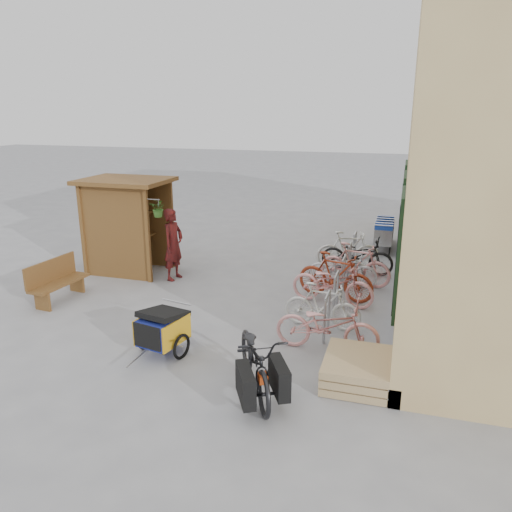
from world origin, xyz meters
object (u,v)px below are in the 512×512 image
(kiosk, at_px, (124,212))
(pallet_stack, at_px, (357,370))
(bike_4, at_px, (342,269))
(bike_7, at_px, (348,250))
(bench, at_px, (56,280))
(child_trailer, at_px, (162,328))
(bike_6, at_px, (357,255))
(bike_0, at_px, (327,326))
(bike_2, at_px, (333,283))
(bike_1, at_px, (322,306))
(bike_5, at_px, (355,264))
(shopping_carts, at_px, (385,230))
(bike_3, at_px, (335,276))
(cargo_bike, at_px, (256,361))
(person_kiosk, at_px, (173,244))

(kiosk, relative_size, pallet_stack, 2.08)
(bike_4, xyz_separation_m, bike_7, (-0.04, 1.47, 0.07))
(bench, height_order, child_trailer, bench)
(bench, relative_size, bike_7, 0.90)
(bike_6, bearing_deg, bike_0, -175.43)
(bike_0, bearing_deg, bike_2, 6.35)
(bike_0, xyz_separation_m, bike_7, (-0.21, 4.86, 0.02))
(bike_1, height_order, bike_4, bike_1)
(bike_0, height_order, bike_5, bike_5)
(pallet_stack, bearing_deg, child_trailer, 179.79)
(bike_0, distance_m, bike_1, 0.95)
(pallet_stack, relative_size, bike_0, 0.66)
(bike_4, bearing_deg, shopping_carts, -13.85)
(bike_4, distance_m, bike_7, 1.47)
(bike_6, bearing_deg, bike_2, 178.22)
(bike_3, bearing_deg, bike_0, -160.65)
(pallet_stack, height_order, bike_5, bike_5)
(child_trailer, distance_m, bike_2, 3.95)
(bike_1, height_order, bike_6, bike_6)
(kiosk, distance_m, pallet_stack, 7.50)
(child_trailer, bearing_deg, shopping_carts, 79.38)
(bike_1, bearing_deg, bike_7, 4.05)
(bike_5, bearing_deg, cargo_bike, -179.73)
(person_kiosk, distance_m, bike_1, 4.40)
(shopping_carts, xyz_separation_m, bike_1, (-0.85, -6.24, -0.10))
(bike_3, bearing_deg, bench, 122.00)
(cargo_bike, height_order, bike_5, cargo_bike)
(bike_1, bearing_deg, bench, 96.77)
(child_trailer, distance_m, bike_3, 4.23)
(bench, xyz_separation_m, bike_5, (6.17, 2.88, 0.04))
(bench, bearing_deg, pallet_stack, -7.75)
(child_trailer, xyz_separation_m, bike_0, (2.70, 0.89, 0.01))
(bike_2, bearing_deg, bike_3, 8.23)
(pallet_stack, xyz_separation_m, bike_5, (-0.51, 4.46, 0.31))
(child_trailer, distance_m, bike_7, 6.26)
(bike_4, xyz_separation_m, bike_6, (0.23, 1.11, 0.06))
(shopping_carts, xyz_separation_m, bike_7, (-0.82, -2.30, -0.06))
(bench, bearing_deg, bike_5, 30.58)
(kiosk, xyz_separation_m, bench, (-0.40, -2.29, -1.08))
(person_kiosk, relative_size, bike_7, 1.07)
(person_kiosk, xyz_separation_m, bike_3, (4.00, -0.21, -0.36))
(child_trailer, bearing_deg, kiosk, 139.28)
(person_kiosk, height_order, bike_1, person_kiosk)
(kiosk, height_order, shopping_carts, kiosk)
(cargo_bike, bearing_deg, bike_5, 51.92)
(person_kiosk, distance_m, bike_5, 4.42)
(bike_1, relative_size, bike_6, 0.82)
(bike_6, bearing_deg, child_trailer, 158.21)
(person_kiosk, xyz_separation_m, bike_0, (4.22, -2.74, -0.41))
(child_trailer, bearing_deg, bike_5, 69.49)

